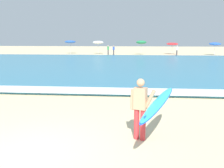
% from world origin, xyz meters
% --- Properties ---
extents(ground_plane, '(160.00, 160.00, 0.00)m').
position_xyz_m(ground_plane, '(0.00, 0.00, 0.00)').
color(ground_plane, beige).
extents(sea, '(120.00, 28.00, 0.14)m').
position_xyz_m(sea, '(0.00, 20.25, 0.07)').
color(sea, teal).
rests_on(sea, ground).
extents(surf_foam, '(120.00, 1.65, 0.01)m').
position_xyz_m(surf_foam, '(0.00, 6.85, 0.15)').
color(surf_foam, white).
rests_on(surf_foam, sea).
extents(surfer_with_board, '(1.41, 2.90, 1.73)m').
position_xyz_m(surfer_with_board, '(2.95, 1.04, 1.04)').
color(surfer_with_board, red).
rests_on(surfer_with_board, ground).
extents(beach_umbrella_0, '(2.00, 2.02, 2.41)m').
position_xyz_m(beach_umbrella_0, '(-9.07, 38.87, 2.12)').
color(beach_umbrella_0, beige).
rests_on(beach_umbrella_0, ground).
extents(beach_umbrella_1, '(1.90, 1.90, 2.32)m').
position_xyz_m(beach_umbrella_1, '(-3.90, 38.41, 2.05)').
color(beach_umbrella_1, beige).
rests_on(beach_umbrella_1, ground).
extents(beach_umbrella_2, '(1.76, 1.76, 2.41)m').
position_xyz_m(beach_umbrella_2, '(3.67, 37.25, 2.11)').
color(beach_umbrella_2, beige).
rests_on(beach_umbrella_2, ground).
extents(beach_umbrella_3, '(2.00, 2.02, 2.09)m').
position_xyz_m(beach_umbrella_3, '(9.09, 38.91, 1.80)').
color(beach_umbrella_3, beige).
rests_on(beach_umbrella_3, ground).
extents(beach_umbrella_4, '(1.91, 1.94, 2.15)m').
position_xyz_m(beach_umbrella_4, '(15.79, 37.18, 1.85)').
color(beach_umbrella_4, beige).
rests_on(beach_umbrella_4, ground).
extents(beachgoer_near_row_left, '(0.32, 0.20, 1.58)m').
position_xyz_m(beachgoer_near_row_left, '(9.50, 36.25, 0.84)').
color(beachgoer_near_row_left, '#383842').
rests_on(beachgoer_near_row_left, ground).
extents(beachgoer_near_row_mid, '(0.32, 0.20, 1.58)m').
position_xyz_m(beachgoer_near_row_mid, '(-1.95, 36.85, 0.84)').
color(beachgoer_near_row_mid, '#383842').
rests_on(beachgoer_near_row_mid, ground).
extents(beachgoer_near_row_right, '(0.32, 0.20, 1.58)m').
position_xyz_m(beachgoer_near_row_right, '(-0.93, 35.91, 0.84)').
color(beachgoer_near_row_right, '#383842').
rests_on(beachgoer_near_row_right, ground).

